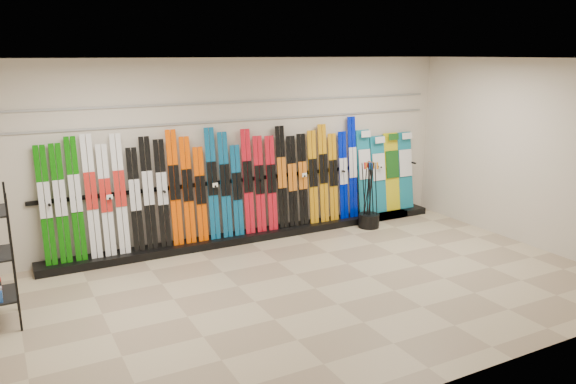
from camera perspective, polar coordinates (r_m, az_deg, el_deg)
floor at (r=7.64m, az=2.78°, el=-9.75°), size 8.00×8.00×0.00m
back_wall at (r=9.36m, az=-4.96°, el=4.25°), size 8.00×0.00×8.00m
right_wall at (r=9.81m, az=23.46°, el=3.59°), size 0.00×5.00×5.00m
ceiling at (r=7.00m, az=3.08°, el=13.38°), size 8.00×8.00×0.00m
ski_rack_base at (r=9.60m, az=-3.02°, el=-4.33°), size 8.00×0.40×0.12m
skis at (r=9.13m, az=-7.21°, el=0.51°), size 5.38×0.20×1.84m
snowboards at (r=10.84m, az=9.89°, el=1.99°), size 1.27×0.24×1.57m
pole_bin at (r=10.25m, az=8.21°, el=-2.89°), size 0.37×0.37×0.25m
ski_poles at (r=10.11m, az=8.24°, el=-0.27°), size 0.32×0.25×1.18m
slatwall_rail_0 at (r=9.27m, az=-4.97°, el=7.28°), size 7.60×0.02×0.03m
slatwall_rail_1 at (r=9.24m, az=-5.01°, el=9.12°), size 7.60×0.02×0.03m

